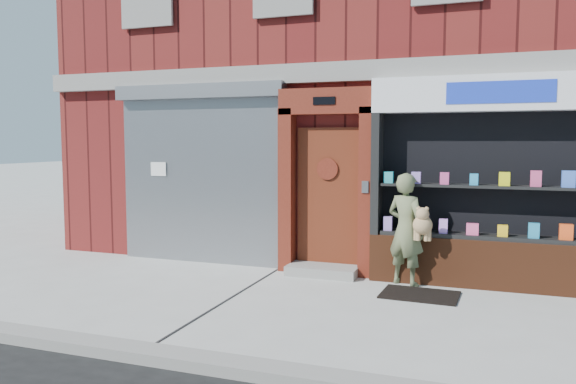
% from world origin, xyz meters
% --- Properties ---
extents(ground, '(80.00, 80.00, 0.00)m').
position_xyz_m(ground, '(0.00, 0.00, 0.00)').
color(ground, '#9E9E99').
rests_on(ground, ground).
extents(curb, '(60.00, 0.30, 0.12)m').
position_xyz_m(curb, '(0.00, -2.15, 0.06)').
color(curb, gray).
rests_on(curb, ground).
extents(building, '(12.00, 8.16, 8.00)m').
position_xyz_m(building, '(-0.00, 5.99, 4.00)').
color(building, '#5E1615').
rests_on(building, ground).
extents(shutter_bay, '(3.10, 0.30, 3.04)m').
position_xyz_m(shutter_bay, '(-3.00, 1.93, 1.72)').
color(shutter_bay, gray).
rests_on(shutter_bay, ground).
extents(red_door_bay, '(1.52, 0.58, 2.90)m').
position_xyz_m(red_door_bay, '(-0.75, 1.86, 1.46)').
color(red_door_bay, '#54180E').
rests_on(red_door_bay, ground).
extents(pharmacy_bay, '(3.50, 0.41, 3.00)m').
position_xyz_m(pharmacy_bay, '(1.75, 1.81, 1.37)').
color(pharmacy_bay, '#5B2A15').
rests_on(pharmacy_bay, ground).
extents(woman, '(0.74, 0.61, 1.63)m').
position_xyz_m(woman, '(0.56, 1.54, 0.83)').
color(woman, '#626B46').
rests_on(woman, ground).
extents(doormat, '(1.05, 0.76, 0.03)m').
position_xyz_m(doormat, '(0.81, 1.02, 0.01)').
color(doormat, black).
rests_on(doormat, ground).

